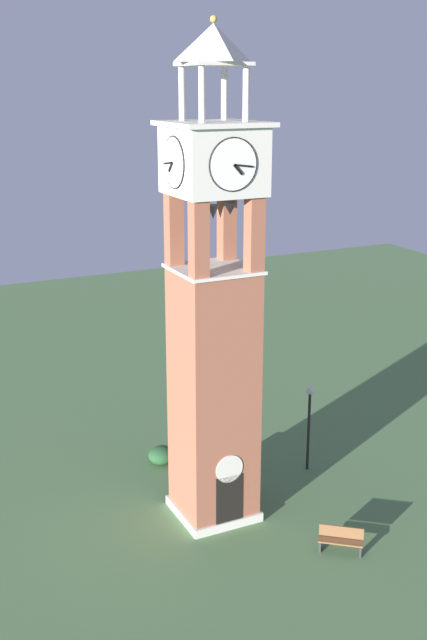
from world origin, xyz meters
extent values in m
plane|color=#517547|center=(0.00, 0.00, 0.00)|extent=(80.00, 80.00, 0.00)
cube|color=#93543D|center=(0.00, 0.00, 4.91)|extent=(2.69, 2.69, 9.81)
cube|color=silver|center=(0.00, 0.00, 0.17)|extent=(2.89, 2.89, 0.35)
cube|color=black|center=(0.00, -1.36, 1.15)|extent=(1.10, 0.04, 2.20)
cylinder|color=silver|center=(0.00, -1.36, 2.55)|extent=(1.10, 0.04, 1.10)
cube|color=#93543D|center=(-1.06, -1.06, 11.17)|extent=(0.56, 0.56, 2.72)
cube|color=#93543D|center=(1.06, -1.06, 11.17)|extent=(0.56, 0.56, 2.72)
cube|color=#93543D|center=(-1.06, 1.06, 11.17)|extent=(0.56, 0.56, 2.72)
cube|color=#93543D|center=(1.06, 1.06, 11.17)|extent=(0.56, 0.56, 2.72)
cube|color=silver|center=(0.00, 0.00, 9.87)|extent=(2.85, 2.85, 0.12)
cone|color=#4C4C51|center=(0.59, -0.12, 12.02)|extent=(0.49, 0.49, 0.44)
cone|color=#4C4C51|center=(-0.37, 0.48, 12.02)|extent=(0.56, 0.56, 0.51)
cone|color=#4C4C51|center=(-0.27, -0.54, 12.02)|extent=(0.41, 0.41, 0.49)
cube|color=silver|center=(0.00, 0.00, 13.69)|extent=(2.93, 2.93, 2.31)
cylinder|color=white|center=(0.00, -1.48, 13.69)|extent=(1.76, 0.05, 1.76)
torus|color=black|center=(0.00, -1.48, 13.69)|extent=(1.78, 0.06, 1.78)
cube|color=black|center=(0.15, -1.54, 13.53)|extent=(0.37, 0.03, 0.38)
cube|color=black|center=(0.35, -1.54, 13.64)|extent=(0.70, 0.03, 0.15)
cylinder|color=white|center=(0.00, 1.48, 13.69)|extent=(1.76, 0.05, 1.76)
torus|color=black|center=(0.00, 1.48, 13.69)|extent=(1.78, 0.06, 1.78)
cube|color=black|center=(0.15, 1.54, 13.53)|extent=(0.37, 0.03, 0.38)
cube|color=black|center=(0.35, 1.54, 13.64)|extent=(0.70, 0.03, 0.15)
cylinder|color=white|center=(-1.48, 0.00, 13.69)|extent=(0.05, 1.76, 1.76)
torus|color=black|center=(-1.48, 0.00, 13.69)|extent=(0.06, 1.78, 1.78)
cube|color=black|center=(-1.54, 0.15, 13.53)|extent=(0.03, 0.37, 0.38)
cube|color=black|center=(-1.54, 0.35, 13.64)|extent=(0.03, 0.70, 0.15)
cylinder|color=white|center=(1.48, 0.00, 13.69)|extent=(0.05, 1.76, 1.76)
torus|color=black|center=(1.48, 0.00, 13.69)|extent=(0.06, 1.78, 1.78)
cube|color=black|center=(1.54, 0.15, 13.53)|extent=(0.03, 0.37, 0.38)
cube|color=black|center=(1.54, 0.35, 13.64)|extent=(0.03, 0.70, 0.15)
cube|color=silver|center=(0.00, 0.00, 14.92)|extent=(3.29, 3.29, 0.16)
cylinder|color=silver|center=(-0.81, -0.81, 15.89)|extent=(0.22, 0.22, 1.78)
cylinder|color=silver|center=(0.81, -0.81, 15.89)|extent=(0.22, 0.22, 1.78)
cylinder|color=silver|center=(-0.81, 0.81, 15.89)|extent=(0.22, 0.22, 1.78)
cylinder|color=silver|center=(0.81, 0.81, 15.89)|extent=(0.22, 0.22, 1.78)
cube|color=silver|center=(0.00, 0.00, 16.84)|extent=(2.05, 2.05, 0.12)
pyramid|color=silver|center=(0.00, 0.00, 17.51)|extent=(2.05, 2.05, 1.21)
sphere|color=#B79338|center=(0.00, 0.00, 18.23)|extent=(0.24, 0.24, 0.24)
cube|color=brown|center=(2.93, -4.46, 0.45)|extent=(1.53, 1.34, 0.06)
cube|color=brown|center=(3.05, -4.31, 0.73)|extent=(1.28, 1.03, 0.44)
cube|color=#2D2D33|center=(3.50, -4.90, 0.21)|extent=(0.31, 0.36, 0.42)
cube|color=#2D2D33|center=(2.37, -4.01, 0.21)|extent=(0.31, 0.36, 0.42)
cylinder|color=black|center=(5.27, 1.43, 1.77)|extent=(0.12, 0.12, 3.54)
sphere|color=silver|center=(5.27, 1.43, 3.72)|extent=(0.36, 0.36, 0.36)
cylinder|color=#4C4C51|center=(2.69, 3.34, 0.40)|extent=(0.52, 0.52, 0.80)
ellipsoid|color=#234C28|center=(-0.28, 4.71, 0.39)|extent=(1.21, 1.21, 0.78)
camera|label=1|loc=(-11.71, -24.21, 16.23)|focal=43.29mm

